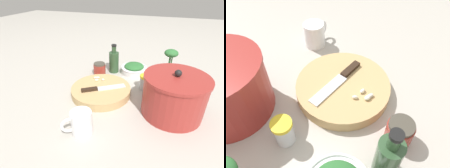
{
  "view_description": "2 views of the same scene",
  "coord_description": "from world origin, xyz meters",
  "views": [
    {
      "loc": [
        0.75,
        0.26,
        0.5
      ],
      "look_at": [
        0.03,
        0.02,
        0.06
      ],
      "focal_mm": 28.0,
      "sensor_mm": 36.0,
      "label": 1
    },
    {
      "loc": [
        -0.38,
        0.12,
        0.55
      ],
      "look_at": [
        0.02,
        -0.0,
        0.08
      ],
      "focal_mm": 35.0,
      "sensor_mm": 36.0,
      "label": 2
    }
  ],
  "objects": [
    {
      "name": "garlic_cloves",
      "position": [
        -0.02,
        -0.08,
        0.05
      ],
      "size": [
        0.05,
        0.07,
        0.01
      ],
      "color": "silver",
      "rests_on": "cutting_board"
    },
    {
      "name": "oil_bottle",
      "position": [
        -0.22,
        -0.05,
        0.07
      ],
      "size": [
        0.06,
        0.06,
        0.18
      ],
      "color": "#2D4C2D",
      "rests_on": "ground_plane"
    },
    {
      "name": "cutting_board",
      "position": [
        0.05,
        -0.03,
        0.02
      ],
      "size": [
        0.3,
        0.3,
        0.04
      ],
      "color": "tan",
      "rests_on": "ground_plane"
    },
    {
      "name": "coffee_mug",
      "position": [
        0.32,
        -0.0,
        0.05
      ],
      "size": [
        0.09,
        0.1,
        0.09
      ],
      "color": "white",
      "rests_on": "ground_plane"
    },
    {
      "name": "honey_jar",
      "position": [
        -0.15,
        -0.12,
        0.04
      ],
      "size": [
        0.07,
        0.07,
        0.07
      ],
      "color": "#9E3328",
      "rests_on": "ground_plane"
    },
    {
      "name": "ground_plane",
      "position": [
        0.0,
        0.0,
        0.0
      ],
      "size": [
        5.0,
        5.0,
        0.0
      ],
      "primitive_type": "plane",
      "color": "#B2ADA3"
    },
    {
      "name": "spice_jar",
      "position": [
        -0.07,
        0.17,
        0.04
      ],
      "size": [
        0.06,
        0.06,
        0.08
      ],
      "color": "silver",
      "rests_on": "ground_plane"
    },
    {
      "name": "chef_knife",
      "position": [
        0.07,
        -0.02,
        0.04
      ],
      "size": [
        0.14,
        0.2,
        0.01
      ],
      "rotation": [
        0.0,
        0.0,
        0.58
      ],
      "color": "black",
      "rests_on": "cutting_board"
    }
  ]
}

